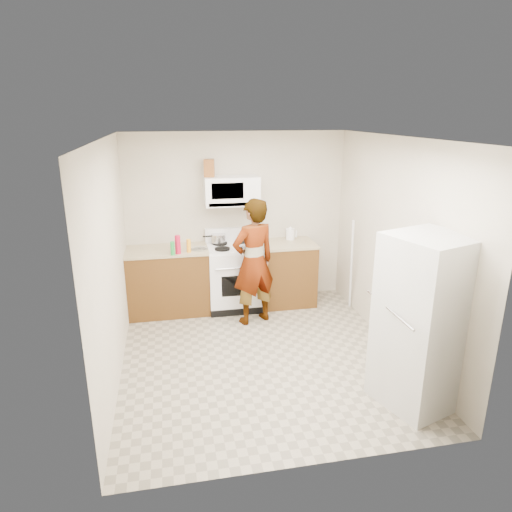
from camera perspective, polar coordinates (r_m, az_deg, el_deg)
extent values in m
plane|color=gray|center=(5.52, 0.70, -12.31)|extent=(3.60, 3.60, 0.00)
cube|color=beige|center=(6.72, -2.39, 4.64)|extent=(3.20, 0.02, 2.50)
cube|color=beige|center=(5.56, 17.02, 1.10)|extent=(0.02, 3.60, 2.50)
cube|color=#573114|center=(6.59, -10.88, -3.20)|extent=(1.12, 0.62, 0.90)
cube|color=tan|center=(6.44, -11.11, 0.69)|extent=(1.14, 0.64, 0.03)
cube|color=#573114|center=(6.80, 3.76, -2.26)|extent=(0.80, 0.62, 0.90)
cube|color=tan|center=(6.66, 3.84, 1.53)|extent=(0.82, 0.64, 0.03)
cube|color=white|center=(6.64, -2.74, -2.74)|extent=(0.76, 0.65, 0.90)
cube|color=white|center=(6.49, -2.80, 1.11)|extent=(0.76, 0.62, 0.03)
cube|color=white|center=(6.73, -3.17, 2.72)|extent=(0.76, 0.08, 0.20)
cube|color=white|center=(6.45, -3.08, 8.15)|extent=(0.76, 0.38, 0.40)
imported|color=tan|center=(6.03, -0.31, -0.76)|extent=(0.73, 0.60, 1.71)
cube|color=silver|center=(4.64, 20.18, -7.77)|extent=(0.89, 0.89, 1.70)
cylinder|color=white|center=(6.81, 4.31, 2.75)|extent=(0.16, 0.16, 0.16)
cube|color=brown|center=(6.37, -5.87, 10.88)|extent=(0.16, 0.16, 0.24)
cylinder|color=silver|center=(6.60, -4.73, 2.22)|extent=(0.24, 0.24, 0.11)
cube|color=white|center=(6.37, -0.69, 1.18)|extent=(0.27, 0.19, 0.05)
cylinder|color=red|center=(6.18, -9.75, 1.41)|extent=(0.09, 0.09, 0.25)
cylinder|color=orange|center=(6.23, -8.40, 1.27)|extent=(0.07, 0.07, 0.18)
cylinder|color=#1A9134|center=(6.14, -10.39, 0.94)|extent=(0.06, 0.06, 0.18)
cylinder|color=silver|center=(6.36, -7.10, 0.90)|extent=(0.30, 0.30, 0.01)
cylinder|color=silver|center=(6.55, 11.84, -1.16)|extent=(0.17, 0.28, 1.36)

